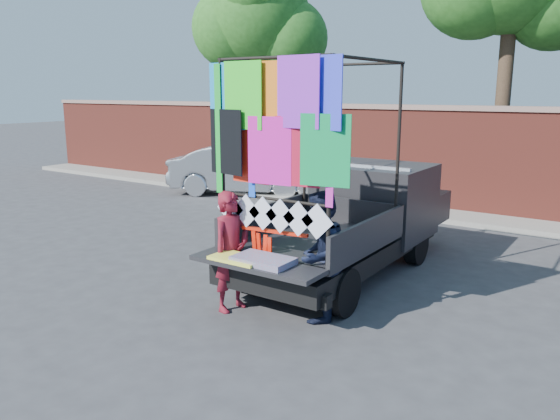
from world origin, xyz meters
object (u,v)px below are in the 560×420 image
Objects in this scene: pickup_truck at (361,217)px; woman at (232,251)px; man at (319,256)px; sedan at (246,169)px.

pickup_truck reaches higher than woman.
woman is (-0.58, -2.75, -0.03)m from pickup_truck.
man is (0.57, -2.38, 0.01)m from pickup_truck.
sedan is at bearing 43.69° from woman.
pickup_truck is 1.22× the size of sedan.
pickup_truck is 3.24× the size of woman.
man is (1.15, 0.38, 0.03)m from woman.
sedan is (-5.70, 4.18, -0.13)m from pickup_truck.
man is (6.27, -6.56, 0.14)m from sedan.
pickup_truck reaches higher than sedan.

